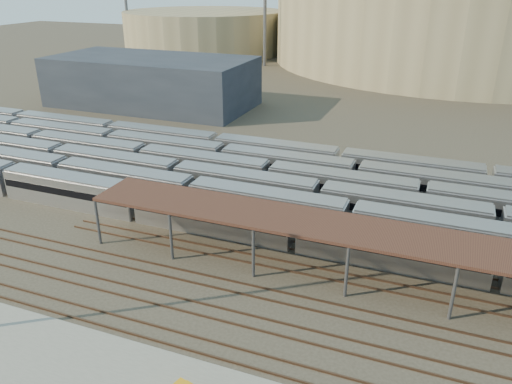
% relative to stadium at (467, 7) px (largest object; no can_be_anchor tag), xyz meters
% --- Properties ---
extents(ground, '(420.00, 420.00, 0.00)m').
position_rel_stadium_xyz_m(ground, '(-25.00, -140.00, -16.47)').
color(ground, '#383026').
rests_on(ground, ground).
extents(subway_trains, '(123.45, 23.90, 3.60)m').
position_rel_stadium_xyz_m(subway_trains, '(-29.47, -121.50, -14.67)').
color(subway_trains, '#BBBBC0').
rests_on(subway_trains, ground).
extents(inspection_shed, '(60.30, 6.00, 5.30)m').
position_rel_stadium_xyz_m(inspection_shed, '(-3.00, -136.00, -11.49)').
color(inspection_shed, '#545358').
rests_on(inspection_shed, ground).
extents(empty_tracks, '(170.00, 9.62, 0.18)m').
position_rel_stadium_xyz_m(empty_tracks, '(-25.00, -145.00, -16.38)').
color(empty_tracks, '#4C3323').
rests_on(empty_tracks, ground).
extents(stadium, '(124.00, 124.00, 32.50)m').
position_rel_stadium_xyz_m(stadium, '(0.00, 0.00, 0.00)').
color(stadium, gray).
rests_on(stadium, ground).
extents(secondary_arena, '(56.00, 56.00, 14.00)m').
position_rel_stadium_xyz_m(secondary_arena, '(-85.00, -10.00, -9.47)').
color(secondary_arena, gray).
rests_on(secondary_arena, ground).
extents(service_building, '(42.00, 20.00, 10.00)m').
position_rel_stadium_xyz_m(service_building, '(-60.00, -85.00, -11.47)').
color(service_building, '#1E232D').
rests_on(service_building, ground).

